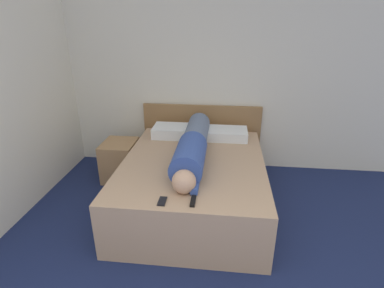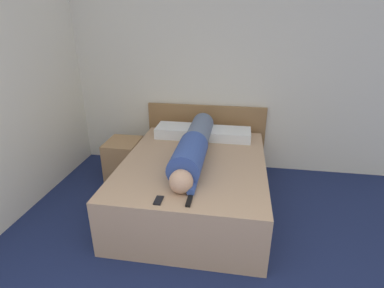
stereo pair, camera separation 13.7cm
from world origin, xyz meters
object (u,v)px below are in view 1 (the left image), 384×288
nightstand (120,160)px  tv_remote (193,201)px  person_lying (193,147)px  pillow_near_headboard (174,131)px  bed (193,183)px  pillow_second (227,134)px  cell_phone (162,201)px

nightstand → tv_remote: bearing=-50.1°
person_lying → pillow_near_headboard: person_lying is taller
bed → pillow_near_headboard: pillow_near_headboard is taller
pillow_near_headboard → pillow_second: bearing=-0.0°
pillow_near_headboard → cell_phone: size_ratio=4.13×
bed → person_lying: 0.43m
tv_remote → bed: bearing=95.9°
pillow_near_headboard → bed: bearing=-64.8°
person_lying → pillow_second: 0.76m
tv_remote → cell_phone: (-0.26, -0.02, -0.01)m
person_lying → cell_phone: size_ratio=12.42×
nightstand → bed: bearing=-27.4°
bed → person_lying: person_lying is taller
tv_remote → cell_phone: tv_remote is taller
pillow_near_headboard → pillow_second: (0.68, -0.00, -0.01)m
nightstand → pillow_second: pillow_second is taller
pillow_near_headboard → pillow_second: 0.68m
nightstand → tv_remote: (1.11, -1.33, 0.33)m
pillow_near_headboard → tv_remote: 1.54m
nightstand → pillow_near_headboard: size_ratio=0.95×
person_lying → tv_remote: 0.85m
nightstand → pillow_near_headboard: bearing=12.4°
nightstand → pillow_near_headboard: pillow_near_headboard is taller
cell_phone → nightstand: bearing=122.3°
pillow_second → cell_phone: (-0.53, -1.51, -0.05)m
person_lying → pillow_second: (0.37, 0.66, -0.08)m
pillow_near_headboard → cell_phone: 1.52m
bed → tv_remote: 0.85m
nightstand → tv_remote: tv_remote is taller
nightstand → cell_phone: size_ratio=3.91×
bed → nightstand: bearing=152.6°
bed → person_lying: bearing=110.8°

